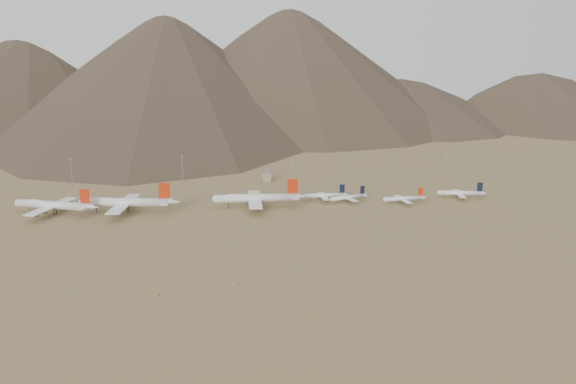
{
  "coord_description": "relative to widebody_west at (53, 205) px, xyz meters",
  "views": [
    {
      "loc": [
        -16.91,
        -415.38,
        118.6
      ],
      "look_at": [
        39.75,
        30.0,
        10.28
      ],
      "focal_mm": 35.0,
      "sensor_mm": 36.0,
      "label": 1
    }
  ],
  "objects": [
    {
      "name": "mast_far_east",
      "position": [
        357.18,
        98.32,
        6.77
      ],
      "size": [
        2.0,
        0.6,
        25.7
      ],
      "color": "gray",
      "rests_on": "ground"
    },
    {
      "name": "narrowbody_c",
      "position": [
        279.98,
        -1.75,
        -3.26
      ],
      "size": [
        39.01,
        28.08,
        12.87
      ],
      "rotation": [
        0.0,
        0.0,
        0.07
      ],
      "color": "silver",
      "rests_on": "ground"
    },
    {
      "name": "narrowbody_b",
      "position": [
        235.32,
        9.05,
        -3.42
      ],
      "size": [
        35.93,
        26.83,
        12.37
      ],
      "rotation": [
        0.0,
        0.0,
        0.34
      ],
      "color": "silver",
      "rests_on": "ground"
    },
    {
      "name": "widebody_west",
      "position": [
        0.0,
        0.0,
        0.0
      ],
      "size": [
        69.36,
        55.38,
        21.56
      ],
      "rotation": [
        0.0,
        0.0,
        -0.35
      ],
      "color": "silver",
      "rests_on": "ground"
    },
    {
      "name": "mountain_ridge",
      "position": [
        143.78,
        878.0,
        142.57
      ],
      "size": [
        4400.0,
        1000.0,
        300.0
      ],
      "color": "#4D3B2E",
      "rests_on": "ground"
    },
    {
      "name": "narrowbody_d",
      "position": [
        334.28,
        9.12,
        -2.87
      ],
      "size": [
        42.13,
        30.88,
        14.07
      ],
      "rotation": [
        0.0,
        0.0,
        -0.2
      ],
      "color": "silver",
      "rests_on": "ground"
    },
    {
      "name": "control_tower",
      "position": [
        173.78,
        98.0,
        -2.12
      ],
      "size": [
        8.0,
        8.0,
        12.0
      ],
      "color": "gray",
      "rests_on": "ground"
    },
    {
      "name": "mast_west",
      "position": [
        92.5,
        104.69,
        6.77
      ],
      "size": [
        2.0,
        0.6,
        25.7
      ],
      "color": "gray",
      "rests_on": "ground"
    },
    {
      "name": "mast_east",
      "position": [
        248.84,
        115.25,
        6.77
      ],
      "size": [
        2.0,
        0.6,
        25.7
      ],
      "color": "gray",
      "rests_on": "ground"
    },
    {
      "name": "ground",
      "position": [
        143.78,
        -22.0,
        -7.43
      ],
      "size": [
        3000.0,
        3000.0,
        0.0
      ],
      "primitive_type": "plane",
      "color": "olive",
      "rests_on": "ground"
    },
    {
      "name": "narrowbody_a",
      "position": [
        216.49,
        16.39,
        -3.08
      ],
      "size": [
        40.68,
        29.02,
        13.42
      ],
      "rotation": [
        0.0,
        0.0,
        0.01
      ],
      "color": "silver",
      "rests_on": "ground"
    },
    {
      "name": "desert_scrub",
      "position": [
        113.73,
        -123.97,
        -7.12
      ],
      "size": [
        414.21,
        174.09,
        0.92
      ],
      "color": "olive",
      "rests_on": "ground"
    },
    {
      "name": "widebody_centre",
      "position": [
        54.9,
        -1.47,
        0.76
      ],
      "size": [
        79.7,
        61.93,
        23.76
      ],
      "rotation": [
        0.0,
        0.0,
        -0.13
      ],
      "color": "silver",
      "rests_on": "ground"
    },
    {
      "name": "mast_centre",
      "position": [
        198.33,
        89.64,
        6.77
      ],
      "size": [
        2.0,
        0.6,
        25.7
      ],
      "color": "gray",
      "rests_on": "ground"
    },
    {
      "name": "widebody_east",
      "position": [
        157.07,
        0.76,
        0.46
      ],
      "size": [
        77.09,
        59.13,
        22.88
      ],
      "rotation": [
        0.0,
        0.0,
        -0.03
      ],
      "color": "silver",
      "rests_on": "ground"
    },
    {
      "name": "mast_far_west",
      "position": [
        -11.34,
        105.6,
        6.77
      ],
      "size": [
        2.0,
        0.6,
        25.7
      ],
      "color": "gray",
      "rests_on": "ground"
    }
  ]
}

